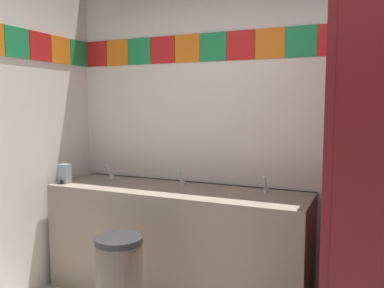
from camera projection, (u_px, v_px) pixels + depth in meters
wall_back at (285, 121)px, 3.06m from camera, size 3.68×0.09×2.77m
vanity_counter at (177, 240)px, 3.15m from camera, size 2.05×0.61×0.86m
faucet_left at (110, 174)px, 3.46m from camera, size 0.04×0.10×0.14m
faucet_center at (181, 180)px, 3.19m from camera, size 0.04×0.10×0.14m
faucet_right at (266, 187)px, 2.91m from camera, size 0.04×0.10×0.14m
soap_dispenser at (65, 174)px, 3.32m from camera, size 0.09×0.09×0.16m
stall_divider at (371, 193)px, 1.95m from camera, size 0.92×1.39×2.16m
trash_bin at (120, 287)px, 2.57m from camera, size 0.31×0.31×0.67m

